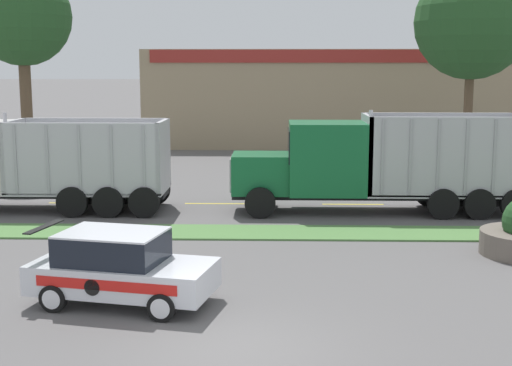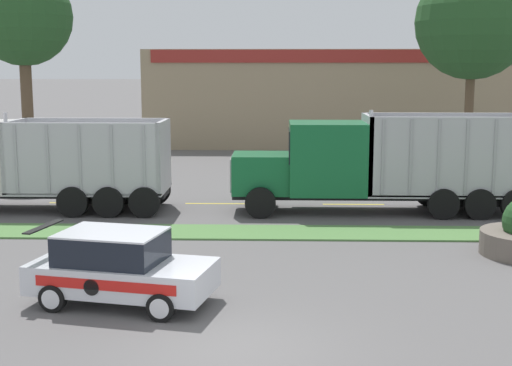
{
  "view_description": "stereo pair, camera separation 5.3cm",
  "coord_description": "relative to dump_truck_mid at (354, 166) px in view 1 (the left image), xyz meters",
  "views": [
    {
      "loc": [
        0.73,
        -12.83,
        5.32
      ],
      "look_at": [
        0.17,
        8.65,
        1.81
      ],
      "focal_mm": 50.0,
      "sensor_mm": 36.0,
      "label": 1
    },
    {
      "loc": [
        0.78,
        -12.83,
        5.32
      ],
      "look_at": [
        0.17,
        8.65,
        1.81
      ],
      "focal_mm": 50.0,
      "sensor_mm": 36.0,
      "label": 2
    }
  ],
  "objects": [
    {
      "name": "centre_line_4",
      "position": [
        -5.24,
        1.45,
        -1.71
      ],
      "size": [
        2.4,
        0.14,
        0.01
      ],
      "primitive_type": "cube",
      "color": "yellow",
      "rests_on": "ground_plane"
    },
    {
      "name": "tree_behind_centre",
      "position": [
        -15.05,
        8.6,
        6.41
      ],
      "size": [
        4.71,
        4.71,
        11.24
      ],
      "color": "brown",
      "rests_on": "ground_plane"
    },
    {
      "name": "dump_truck_mid",
      "position": [
        0.0,
        0.0,
        0.0
      ],
      "size": [
        10.71,
        2.74,
        3.82
      ],
      "color": "black",
      "rests_on": "ground_plane"
    },
    {
      "name": "tree_behind_left",
      "position": [
        7.12,
        11.32,
        6.45
      ],
      "size": [
        5.87,
        5.87,
        11.99
      ],
      "color": "brown",
      "rests_on": "ground_plane"
    },
    {
      "name": "store_building_backdrop",
      "position": [
        2.04,
        25.64,
        1.51
      ],
      "size": [
        27.15,
        12.1,
        6.43
      ],
      "color": "#9E896B",
      "rests_on": "ground_plane"
    },
    {
      "name": "grass_verge",
      "position": [
        -3.66,
        -3.55,
        -1.68
      ],
      "size": [
        120.0,
        2.01,
        0.06
      ],
      "primitive_type": "cube",
      "color": "#517F42",
      "rests_on": "ground_plane"
    },
    {
      "name": "centre_line_5",
      "position": [
        0.16,
        1.45,
        -1.71
      ],
      "size": [
        2.4,
        0.14,
        0.01
      ],
      "primitive_type": "cube",
      "color": "yellow",
      "rests_on": "ground_plane"
    },
    {
      "name": "centre_line_6",
      "position": [
        5.56,
        1.45,
        -1.71
      ],
      "size": [
        2.4,
        0.14,
        0.01
      ],
      "primitive_type": "cube",
      "color": "yellow",
      "rests_on": "ground_plane"
    },
    {
      "name": "centre_line_3",
      "position": [
        -10.64,
        1.45,
        -1.71
      ],
      "size": [
        2.4,
        0.14,
        0.01
      ],
      "primitive_type": "cube",
      "color": "yellow",
      "rests_on": "ground_plane"
    },
    {
      "name": "rally_car",
      "position": [
        -6.42,
        -10.51,
        -0.87
      ],
      "size": [
        4.38,
        2.7,
        1.69
      ],
      "color": "silver",
      "rests_on": "ground_plane"
    },
    {
      "name": "ground_plane",
      "position": [
        -3.66,
        -13.18,
        -1.71
      ],
      "size": [
        600.0,
        600.0,
        0.0
      ],
      "primitive_type": "plane",
      "color": "#5B5959"
    }
  ]
}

